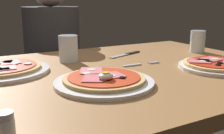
# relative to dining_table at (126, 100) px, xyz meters

# --- Properties ---
(dining_table) EXTENTS (1.17, 0.89, 0.78)m
(dining_table) POSITION_rel_dining_table_xyz_m (0.00, 0.00, 0.00)
(dining_table) COLOR olive
(dining_table) RESTS_ON ground
(pizza_foreground) EXTENTS (0.29, 0.29, 0.05)m
(pizza_foreground) POSITION_rel_dining_table_xyz_m (-0.16, -0.13, 0.13)
(pizza_foreground) COLOR white
(pizza_foreground) RESTS_ON dining_table
(pizza_across_left) EXTENTS (0.26, 0.26, 0.03)m
(pizza_across_left) POSITION_rel_dining_table_xyz_m (0.28, -0.16, 0.13)
(pizza_across_left) COLOR white
(pizza_across_left) RESTS_ON dining_table
(pizza_across_right) EXTENTS (0.32, 0.32, 0.03)m
(pizza_across_right) POSITION_rel_dining_table_xyz_m (-0.40, 0.15, 0.13)
(pizza_across_right) COLOR white
(pizza_across_right) RESTS_ON dining_table
(water_glass_near) EXTENTS (0.07, 0.07, 0.10)m
(water_glass_near) POSITION_rel_dining_table_xyz_m (0.46, 0.11, 0.16)
(water_glass_near) COLOR silver
(water_glass_near) RESTS_ON dining_table
(water_glass_far) EXTENTS (0.07, 0.07, 0.10)m
(water_glass_far) POSITION_rel_dining_table_xyz_m (-0.14, 0.20, 0.17)
(water_glass_far) COLOR silver
(water_glass_far) RESTS_ON dining_table
(fork) EXTENTS (0.16, 0.02, 0.00)m
(fork) POSITION_rel_dining_table_xyz_m (0.07, 0.02, 0.12)
(fork) COLOR silver
(fork) RESTS_ON dining_table
(knife) EXTENTS (0.19, 0.08, 0.01)m
(knife) POSITION_rel_dining_table_xyz_m (0.14, 0.21, 0.12)
(knife) COLOR silver
(knife) RESTS_ON dining_table
(salt_shaker) EXTENTS (0.03, 0.03, 0.07)m
(salt_shaker) POSITION_rel_dining_table_xyz_m (-0.46, -0.38, 0.15)
(salt_shaker) COLOR white
(salt_shaker) RESTS_ON dining_table
(diner_person) EXTENTS (0.32, 0.32, 1.18)m
(diner_person) POSITION_rel_dining_table_xyz_m (-0.05, 0.74, -0.10)
(diner_person) COLOR black
(diner_person) RESTS_ON ground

